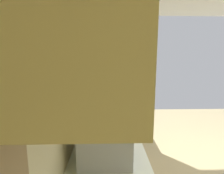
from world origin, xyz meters
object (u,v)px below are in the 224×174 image
(microwave, at_px, (106,135))
(oven_range, at_px, (109,113))
(bowl, at_px, (114,106))
(kettle, at_px, (117,124))

(microwave, bearing_deg, oven_range, -1.29)
(bowl, xyz_separation_m, kettle, (-0.85, 0.00, 0.05))
(microwave, distance_m, bowl, 1.33)
(bowl, bearing_deg, oven_range, 3.33)
(microwave, relative_size, bowl, 2.52)
(microwave, distance_m, kettle, 0.49)
(microwave, xyz_separation_m, bowl, (1.31, -0.12, -0.14))
(oven_range, height_order, kettle, oven_range)
(microwave, height_order, bowl, microwave)
(oven_range, height_order, microwave, microwave)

